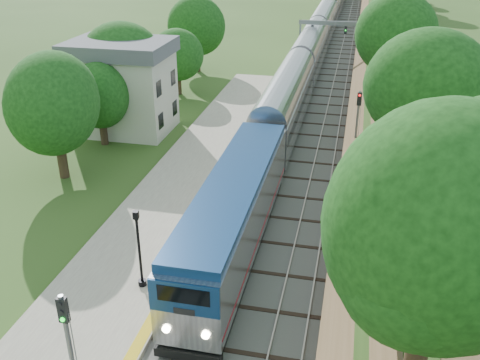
% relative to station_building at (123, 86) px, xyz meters
% --- Properties ---
extents(trackbed, '(9.50, 170.00, 0.28)m').
position_rel_station_building_xyz_m(trackbed, '(16.00, 30.00, -4.02)').
color(trackbed, '#4C4944').
rests_on(trackbed, ground).
extents(platform, '(6.40, 68.00, 0.38)m').
position_rel_station_building_xyz_m(platform, '(8.80, -14.00, -3.90)').
color(platform, gray).
rests_on(platform, ground).
extents(yellow_stripe, '(0.55, 68.00, 0.01)m').
position_rel_station_building_xyz_m(yellow_stripe, '(11.65, -14.00, -3.70)').
color(yellow_stripe, gold).
rests_on(yellow_stripe, platform).
extents(embankment, '(10.64, 170.00, 11.70)m').
position_rel_station_building_xyz_m(embankment, '(24.35, 30.00, -2.14)').
color(embankment, brown).
rests_on(embankment, ground).
extents(station_building, '(8.60, 6.60, 8.00)m').
position_rel_station_building_xyz_m(station_building, '(0.00, 0.00, 0.00)').
color(station_building, beige).
rests_on(station_building, ground).
extents(signal_gantry, '(8.40, 0.38, 6.20)m').
position_rel_station_building_xyz_m(signal_gantry, '(16.47, 24.99, 0.73)').
color(signal_gantry, slate).
rests_on(signal_gantry, ground).
extents(trees_behind_platform, '(7.82, 53.32, 7.21)m').
position_rel_station_building_xyz_m(trees_behind_platform, '(2.83, -9.33, 0.44)').
color(trees_behind_platform, '#332316').
rests_on(trees_behind_platform, ground).
extents(train, '(3.01, 141.09, 4.42)m').
position_rel_station_building_xyz_m(train, '(14.00, 43.36, -1.83)').
color(train, black).
rests_on(train, trackbed).
extents(lamppost_far, '(0.42, 0.42, 4.28)m').
position_rel_station_building_xyz_m(lamppost_far, '(10.24, -21.72, -1.80)').
color(lamppost_far, black).
rests_on(lamppost_far, platform).
extents(signal_platform, '(0.33, 0.26, 5.64)m').
position_rel_station_building_xyz_m(signal_platform, '(11.10, -29.79, -0.24)').
color(signal_platform, slate).
rests_on(signal_platform, platform).
extents(signal_farside, '(0.32, 0.26, 5.89)m').
position_rel_station_building_xyz_m(signal_farside, '(20.20, -3.86, -0.37)').
color(signal_farside, slate).
rests_on(signal_farside, ground).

